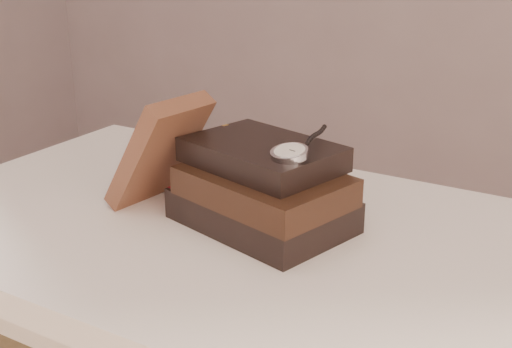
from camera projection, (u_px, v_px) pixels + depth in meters
The scene contains 5 objects.
table at pixel (237, 281), 0.99m from camera, with size 1.00×0.60×0.75m.
book_stack at pixel (263, 189), 0.94m from camera, with size 0.27×0.22×0.12m.
journal at pixel (159, 151), 0.99m from camera, with size 0.03×0.12×0.19m, color #48271B.
pocket_watch at pixel (292, 151), 0.87m from camera, with size 0.06×0.15×0.02m.
eyeglasses at pixel (261, 154), 1.04m from camera, with size 0.12×0.14×0.05m.
Camera 1 is at (0.47, -0.39, 1.15)m, focal length 47.26 mm.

